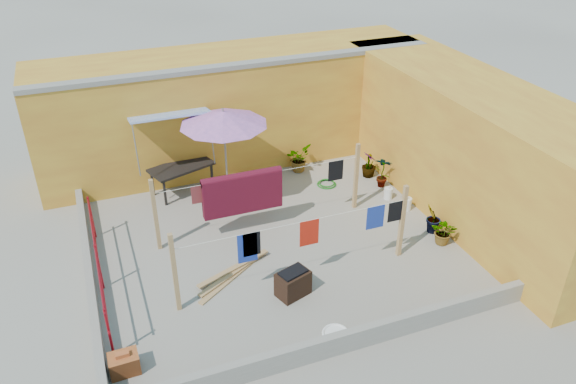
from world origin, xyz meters
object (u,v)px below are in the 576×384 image
(brick_stack, at_px, (124,363))
(green_hose, at_px, (327,184))
(brazier, at_px, (293,283))
(outdoor_table, at_px, (181,168))
(patio_umbrella, at_px, (223,119))
(white_basin, at_px, (336,334))
(water_jug_a, at_px, (388,193))
(water_jug_b, at_px, (407,204))
(plant_back_a, at_px, (298,158))

(brick_stack, height_order, green_hose, brick_stack)
(brazier, bearing_deg, outdoor_table, 103.64)
(patio_umbrella, height_order, white_basin, patio_umbrella)
(brazier, relative_size, water_jug_a, 2.16)
(outdoor_table, bearing_deg, white_basin, -76.62)
(brick_stack, xyz_separation_m, water_jug_a, (7.23, 3.53, -0.04))
(water_jug_b, xyz_separation_m, green_hose, (-1.38, 1.90, -0.13))
(patio_umbrella, height_order, green_hose, patio_umbrella)
(brick_stack, height_order, white_basin, brick_stack)
(patio_umbrella, distance_m, brazier, 4.53)
(water_jug_a, bearing_deg, green_hose, 134.21)
(green_hose, bearing_deg, white_basin, -112.81)
(patio_umbrella, xyz_separation_m, water_jug_a, (3.99, -1.36, -2.19))
(white_basin, bearing_deg, green_hose, 67.19)
(brazier, bearing_deg, patio_umbrella, 93.25)
(brick_stack, height_order, brazier, brazier)
(white_basin, relative_size, water_jug_a, 1.48)
(brazier, bearing_deg, white_basin, -77.55)
(water_jug_a, bearing_deg, water_jug_b, -75.61)
(green_hose, bearing_deg, plant_back_a, 110.77)
(white_basin, bearing_deg, water_jug_a, 49.75)
(brick_stack, distance_m, white_basin, 3.83)
(white_basin, bearing_deg, outdoor_table, 103.38)
(outdoor_table, relative_size, plant_back_a, 2.34)
(patio_umbrella, xyz_separation_m, white_basin, (0.54, -5.43, -2.30))
(water_jug_a, bearing_deg, white_basin, -130.25)
(brazier, xyz_separation_m, water_jug_a, (3.76, 2.67, -0.13))
(brick_stack, distance_m, green_hose, 7.68)
(brick_stack, distance_m, brazier, 3.58)
(plant_back_a, bearing_deg, water_jug_b, -59.02)
(brazier, bearing_deg, green_hose, 57.01)
(green_hose, bearing_deg, water_jug_b, -54.00)
(patio_umbrella, height_order, brazier, patio_umbrella)
(outdoor_table, height_order, white_basin, outdoor_table)
(patio_umbrella, distance_m, green_hose, 3.61)
(patio_umbrella, bearing_deg, water_jug_a, -18.85)
(water_jug_a, xyz_separation_m, green_hose, (-1.21, 1.25, -0.12))
(patio_umbrella, bearing_deg, plant_back_a, 22.24)
(outdoor_table, bearing_deg, patio_umbrella, -44.47)
(brick_stack, xyz_separation_m, water_jug_b, (7.40, 2.87, -0.03))
(white_basin, bearing_deg, brick_stack, 171.78)
(brick_stack, distance_m, water_jug_a, 8.05)
(white_basin, height_order, plant_back_a, plant_back_a)
(white_basin, bearing_deg, patio_umbrella, 95.66)
(plant_back_a, bearing_deg, patio_umbrella, -157.76)
(water_jug_a, distance_m, water_jug_b, 0.67)
(water_jug_a, height_order, water_jug_b, water_jug_b)
(brazier, distance_m, green_hose, 4.68)
(patio_umbrella, distance_m, water_jug_a, 4.75)
(outdoor_table, bearing_deg, green_hose, -16.06)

